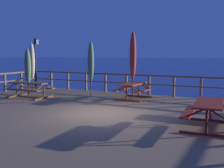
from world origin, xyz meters
TOP-DOWN VIEW (x-y plane):
  - ground_plane at (0.00, 0.00)m, footprint 600.00×600.00m
  - wooden_deck at (0.00, 0.00)m, footprint 16.30×10.47m
  - railing_waterside_far at (0.00, 5.08)m, footprint 16.10×0.10m
  - picnic_table_front_left at (3.76, -0.33)m, footprint 1.54×2.12m
  - picnic_table_back_right at (-0.28, 3.55)m, footprint 1.41×1.81m
  - picnic_table_mid_right at (-5.08, 1.55)m, footprint 2.18×1.49m
  - patio_umbrella_tall_mid_left at (-2.45, 3.17)m, footprint 0.32×0.32m
  - patio_umbrella_short_front at (-0.32, 3.58)m, footprint 0.32×0.32m
  - patio_umbrella_tall_mid_right at (-6.06, 2.77)m, footprint 0.32×0.32m
  - patio_umbrella_short_mid at (-5.09, 1.48)m, footprint 0.32×0.32m
  - lamp_post_hooked at (-7.30, 4.41)m, footprint 0.57×0.50m

SIDE VIEW (x-z plane):
  - ground_plane at x=0.00m, z-range 0.00..0.00m
  - wooden_deck at x=0.00m, z-range 0.00..0.81m
  - picnic_table_back_right at x=-0.28m, z-range 0.97..1.75m
  - picnic_table_front_left at x=3.76m, z-range 0.98..1.76m
  - picnic_table_mid_right at x=-5.08m, z-range 0.98..1.76m
  - railing_waterside_far at x=0.00m, z-range 0.99..2.08m
  - patio_umbrella_short_mid at x=-5.09m, z-range 1.14..3.59m
  - patio_umbrella_tall_mid_right at x=-6.06m, z-range 1.19..3.99m
  - patio_umbrella_tall_mid_left at x=-2.45m, z-range 1.19..4.01m
  - patio_umbrella_short_front at x=-0.32m, z-range 1.25..4.52m
  - lamp_post_hooked at x=-7.30m, z-range 1.32..4.52m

